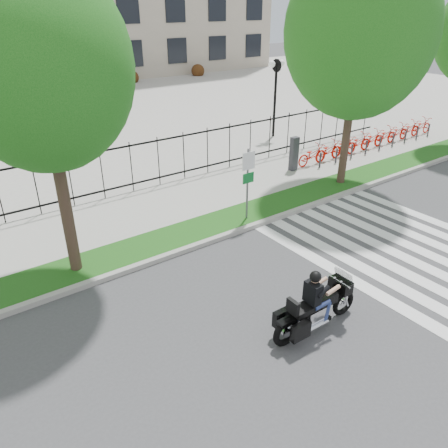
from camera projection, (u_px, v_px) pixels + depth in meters
ground at (296, 310)px, 10.94m from camera, size 120.00×120.00×0.00m
curb at (205, 243)px, 13.85m from camera, size 60.00×0.20×0.15m
grass_verge at (191, 233)px, 14.46m from camera, size 60.00×1.50×0.15m
sidewalk at (155, 207)px, 16.26m from camera, size 60.00×3.50×0.15m
plaza at (29, 118)px, 28.89m from camera, size 80.00×34.00×0.10m
crosswalk_stripes at (408, 252)px, 13.48m from camera, size 5.70×8.00×0.01m
iron_fence at (131, 167)px, 17.03m from camera, size 30.00×0.06×2.00m
lamp_post_right at (276, 79)px, 23.38m from camera, size 1.06×0.70×4.25m
street_tree_1 at (40, 67)px, 9.95m from camera, size 4.29×4.29×7.90m
street_tree_2 at (360, 32)px, 15.73m from camera, size 5.48×5.48×8.96m
bike_share_station at (371, 139)px, 22.36m from camera, size 11.05×0.84×1.50m
sign_pole_regulatory at (248, 175)px, 14.55m from camera, size 0.50×0.09×2.50m
motorcycle_rider at (316, 306)px, 10.04m from camera, size 2.57×0.76×1.98m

